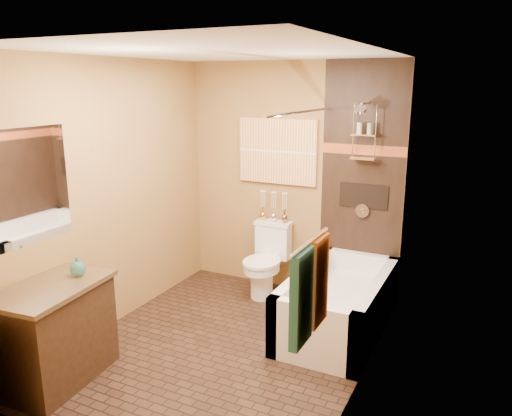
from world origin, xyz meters
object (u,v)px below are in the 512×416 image
Objects in this scene: bathtub at (338,308)px; toilet at (267,259)px; vanity at (55,333)px; sunset_painting at (277,151)px.

toilet is (-0.96, 0.46, 0.18)m from bathtub.
toilet reaches higher than bathtub.
bathtub is 2.46m from vanity.
vanity is at bearing -110.96° from toilet.
sunset_painting is 0.95× the size of vanity.
sunset_painting is 0.60× the size of bathtub.
sunset_painting is at bearing 142.95° from bathtub.
toilet is (0.00, -0.26, -1.15)m from sunset_painting.
vanity reaches higher than toilet.
sunset_painting is 1.18m from toilet.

